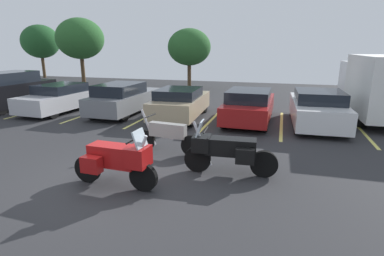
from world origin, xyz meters
TOP-DOWN VIEW (x-y plane):
  - ground at (0.00, 0.00)m, footprint 44.00×44.00m
  - motorcycle_touring at (0.28, -0.30)m, footprint 2.14×0.98m
  - motorcycle_second at (0.52, 2.22)m, footprint 2.19×0.62m
  - motorcycle_third at (2.53, 1.13)m, footprint 2.34×0.98m
  - parking_stripes at (-2.12, 6.76)m, footprint 17.98×4.92m
  - car_black at (-9.64, 6.41)m, footprint 2.01×4.35m
  - car_silver at (-6.72, 6.69)m, footprint 2.05×4.94m
  - car_grey at (-3.47, 6.91)m, footprint 1.85×4.59m
  - car_tan at (-0.58, 6.76)m, footprint 2.05×4.31m
  - car_red at (2.46, 6.94)m, footprint 1.90×4.48m
  - car_white at (5.17, 7.00)m, footprint 2.04×4.60m
  - box_truck at (7.84, 9.06)m, footprint 2.34×6.23m
  - tree_far_left at (-3.05, 16.31)m, footprint 3.19×3.19m
  - tree_far_right at (-20.00, 20.34)m, footprint 3.70×3.70m
  - tree_center_left at (-12.48, 16.44)m, footprint 3.86×3.86m

SIDE VIEW (x-z plane):
  - ground at x=0.00m, z-range -0.10..0.00m
  - parking_stripes at x=-2.12m, z-range 0.00..0.01m
  - motorcycle_second at x=0.52m, z-range -0.10..1.18m
  - motorcycle_third at x=2.53m, z-range -0.03..1.33m
  - car_silver at x=-6.72m, z-range -0.02..1.34m
  - motorcycle_touring at x=0.28m, z-range -0.04..1.38m
  - car_tan at x=-0.58m, z-range 0.01..1.37m
  - car_red at x=2.46m, z-range -0.01..1.40m
  - car_white at x=5.17m, z-range -0.02..1.45m
  - car_grey at x=-3.47m, z-range -0.01..1.48m
  - car_black at x=-9.64m, z-range 0.00..1.89m
  - box_truck at x=7.84m, z-range 0.10..2.89m
  - tree_far_left at x=-3.05m, z-range 0.87..5.31m
  - tree_far_right at x=-20.00m, z-range 0.98..6.26m
  - tree_center_left at x=-12.48m, z-range 1.05..6.47m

